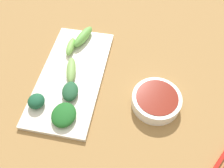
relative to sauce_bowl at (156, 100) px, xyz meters
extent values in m
cube|color=olive|center=(0.15, -0.02, -0.03)|extent=(2.10, 2.10, 0.02)
cylinder|color=white|center=(0.00, 0.00, 0.00)|extent=(0.13, 0.13, 0.03)
cylinder|color=maroon|center=(0.00, 0.00, 0.00)|extent=(0.11, 0.11, 0.03)
cube|color=silver|center=(0.25, -0.04, -0.01)|extent=(0.18, 0.37, 0.01)
ellipsoid|color=#1B5A21|center=(0.22, 0.09, 0.00)|extent=(0.06, 0.07, 0.02)
ellipsoid|color=#205232|center=(0.23, 0.02, 0.01)|extent=(0.05, 0.07, 0.03)
ellipsoid|color=#184F33|center=(0.31, 0.07, 0.01)|extent=(0.05, 0.05, 0.03)
ellipsoid|color=#64AD4B|center=(0.25, -0.19, 0.01)|extent=(0.06, 0.10, 0.03)
ellipsoid|color=#72A050|center=(0.25, -0.05, 0.00)|extent=(0.05, 0.10, 0.02)
ellipsoid|color=#78B754|center=(0.27, -0.14, 0.00)|extent=(0.02, 0.07, 0.02)
cube|color=#B31B13|center=(-0.15, 0.14, -0.02)|extent=(0.12, 0.20, 0.01)
camera|label=1|loc=(0.05, 0.34, 0.54)|focal=38.61mm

